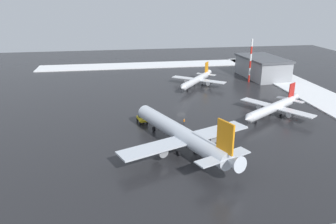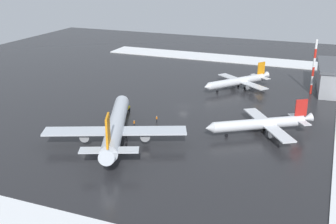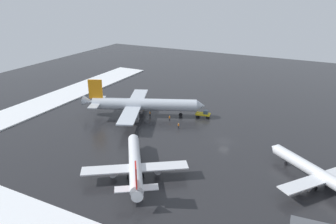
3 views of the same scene
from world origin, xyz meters
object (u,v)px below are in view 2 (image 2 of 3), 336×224
(airplane_foreground_jet, at_px, (238,81))
(ground_crew_beside_wing, at_px, (157,119))
(ground_crew_by_nose_gear, at_px, (118,133))
(antenna_mast, at_px, (314,67))
(airplane_distant_tail, at_px, (261,124))
(pushback_tug, at_px, (124,108))
(airplane_parked_starboard, at_px, (116,126))
(ground_crew_mid_apron, at_px, (134,123))

(airplane_foreground_jet, relative_size, ground_crew_beside_wing, 13.21)
(ground_crew_by_nose_gear, xyz_separation_m, antenna_mast, (54.36, -40.93, 7.79))
(airplane_distant_tail, relative_size, ground_crew_beside_wing, 14.31)
(airplane_distant_tail, xyz_separation_m, pushback_tug, (1.53, 38.58, -1.46))
(airplane_foreground_jet, relative_size, pushback_tug, 4.61)
(ground_crew_by_nose_gear, distance_m, antenna_mast, 68.49)
(airplane_distant_tail, bearing_deg, airplane_parked_starboard, -5.19)
(pushback_tug, bearing_deg, airplane_foreground_jet, -44.57)
(airplane_distant_tail, distance_m, ground_crew_mid_apron, 32.14)
(airplane_foreground_jet, bearing_deg, ground_crew_by_nose_gear, 18.22)
(airplane_foreground_jet, height_order, ground_crew_mid_apron, airplane_foreground_jet)
(airplane_parked_starboard, xyz_separation_m, airplane_distant_tail, (17.06, -31.04, -1.16))
(pushback_tug, relative_size, antenna_mast, 0.28)
(airplane_parked_starboard, xyz_separation_m, antenna_mast, (56.95, -40.00, 4.85))
(pushback_tug, distance_m, ground_crew_beside_wing, 11.98)
(airplane_foreground_jet, xyz_separation_m, ground_crew_by_nose_gear, (-50.81, 17.90, -1.66))
(ground_crew_mid_apron, xyz_separation_m, ground_crew_beside_wing, (5.07, -4.16, 0.00))
(ground_crew_by_nose_gear, bearing_deg, antenna_mast, -170.88)
(airplane_distant_tail, xyz_separation_m, ground_crew_mid_apron, (-7.06, 31.30, -1.78))
(antenna_mast, bearing_deg, ground_crew_mid_apron, 139.38)
(ground_crew_beside_wing, height_order, antenna_mast, antenna_mast)
(airplane_parked_starboard, height_order, airplane_distant_tail, airplane_parked_starboard)
(airplane_distant_tail, height_order, ground_crew_beside_wing, airplane_distant_tail)
(ground_crew_by_nose_gear, xyz_separation_m, ground_crew_beside_wing, (12.48, -4.83, 0.00))
(airplane_foreground_jet, bearing_deg, antenna_mast, 136.40)
(airplane_parked_starboard, distance_m, airplane_foreground_jet, 56.04)
(airplane_foreground_jet, relative_size, ground_crew_mid_apron, 13.21)
(airplane_foreground_jet, bearing_deg, airplane_parked_starboard, 20.00)
(airplane_distant_tail, height_order, pushback_tug, airplane_distant_tail)
(airplane_parked_starboard, height_order, pushback_tug, airplane_parked_starboard)
(antenna_mast, bearing_deg, pushback_tug, 128.90)
(airplane_foreground_jet, height_order, airplane_distant_tail, airplane_distant_tail)
(airplane_distant_tail, bearing_deg, pushback_tug, -36.26)
(ground_crew_beside_wing, bearing_deg, airplane_parked_starboard, 96.60)
(airplane_parked_starboard, bearing_deg, ground_crew_by_nose_gear, -3.33)
(airplane_foreground_jet, distance_m, ground_crew_by_nose_gear, 53.89)
(airplane_foreground_jet, xyz_separation_m, antenna_mast, (3.56, -23.03, 6.12))
(airplane_foreground_jet, distance_m, ground_crew_mid_apron, 46.72)
(airplane_parked_starboard, xyz_separation_m, ground_crew_by_nose_gear, (2.59, 0.93, -2.94))
(ground_crew_by_nose_gear, height_order, ground_crew_mid_apron, same)
(airplane_parked_starboard, relative_size, ground_crew_beside_wing, 22.14)
(ground_crew_by_nose_gear, distance_m, ground_crew_mid_apron, 7.45)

